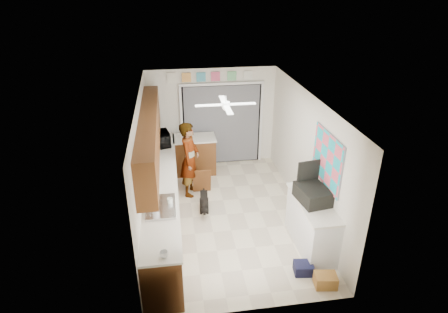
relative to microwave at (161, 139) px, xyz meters
name	(u,v)px	position (x,y,z in m)	size (l,w,h in m)	color
floor	(227,214)	(1.29, -1.66, -1.09)	(5.00, 5.00, 0.00)	beige
ceiling	(227,98)	(1.29, -1.66, 1.41)	(5.00, 5.00, 0.00)	white
wall_back	(212,117)	(1.29, 0.84, 0.16)	(3.20, 3.20, 0.00)	white
wall_front	(256,242)	(1.29, -4.16, 0.16)	(3.20, 3.20, 0.00)	white
wall_left	(143,166)	(-0.31, -1.66, 0.16)	(5.00, 5.00, 0.00)	white
wall_right	(306,155)	(2.89, -1.66, 0.16)	(5.00, 5.00, 0.00)	white
left_base_cabinets	(162,201)	(-0.01, -1.66, -0.64)	(0.60, 4.80, 0.90)	brown
left_countertop	(161,180)	(0.00, -1.66, -0.17)	(0.62, 4.80, 0.04)	white
upper_cabinets	(150,135)	(-0.15, -1.46, 0.71)	(0.32, 4.00, 0.80)	brown
sink_basin	(161,207)	(0.00, -2.66, -0.14)	(0.50, 0.76, 0.06)	silver
faucet	(149,203)	(-0.19, -2.66, -0.04)	(0.03, 0.03, 0.22)	silver
peninsula_base	(195,156)	(0.79, 0.34, -0.64)	(1.00, 0.60, 0.90)	brown
peninsula_top	(194,138)	(0.79, 0.34, -0.17)	(1.04, 0.64, 0.04)	white
back_opening_recess	(222,125)	(1.54, 0.81, -0.04)	(2.00, 0.06, 2.10)	black
curtain_panel	(222,125)	(1.54, 0.77, -0.04)	(1.90, 0.03, 2.05)	slate
door_trim_left	(182,127)	(0.52, 0.78, -0.04)	(0.06, 0.04, 2.10)	white
door_trim_right	(261,123)	(2.56, 0.78, -0.04)	(0.06, 0.04, 2.10)	white
door_trim_head	(222,84)	(1.54, 0.78, 1.03)	(2.10, 0.04, 0.06)	white
header_frame_0	(186,78)	(0.69, 0.81, 1.21)	(0.22, 0.02, 0.22)	#EEA54F
header_frame_1	(201,77)	(1.04, 0.81, 1.21)	(0.22, 0.02, 0.22)	#46A3BC
header_frame_2	(215,77)	(1.39, 0.81, 1.21)	(0.22, 0.02, 0.22)	#DB5279
header_frame_3	(232,76)	(1.79, 0.81, 1.21)	(0.22, 0.02, 0.22)	#6CBD7F
header_frame_4	(248,75)	(2.19, 0.81, 1.21)	(0.22, 0.02, 0.22)	silver
route66_sign	(172,78)	(0.34, 0.81, 1.21)	(0.22, 0.02, 0.26)	silver
right_counter_base	(311,225)	(2.64, -2.86, -0.64)	(0.50, 1.40, 0.90)	white
right_counter_top	(314,203)	(2.63, -2.86, -0.17)	(0.54, 1.44, 0.04)	white
abstract_painting	(327,159)	(2.87, -2.66, 0.56)	(0.03, 1.15, 0.95)	#E75569
ceiling_fan	(226,105)	(1.29, -1.46, 1.23)	(1.14, 1.14, 0.24)	white
microwave	(161,139)	(0.00, 0.00, 0.00)	(0.56, 0.38, 0.31)	black
soap_bottle	(156,184)	(-0.09, -2.06, -0.02)	(0.11, 0.11, 0.28)	silver
cup	(164,254)	(0.05, -3.91, -0.11)	(0.12, 0.12, 0.10)	white
jar_a	(170,201)	(0.15, -2.58, -0.09)	(0.09, 0.09, 0.13)	silver
paper_towel_roll	(155,206)	(-0.09, -2.76, -0.03)	(0.11, 0.11, 0.24)	white
suitcase	(313,194)	(2.61, -2.82, -0.02)	(0.47, 0.63, 0.27)	black
suitcase_rim	(312,200)	(2.61, -2.82, -0.13)	(0.44, 0.58, 0.02)	yellow
suitcase_lid	(308,174)	(2.61, -2.53, 0.23)	(0.42, 0.03, 0.50)	black
cardboard_box	(326,280)	(2.54, -3.86, -0.99)	(0.34, 0.26, 0.21)	#B9843A
navy_crate	(303,268)	(2.29, -3.53, -1.00)	(0.31, 0.26, 0.19)	black
cabinet_door_panel	(202,181)	(0.86, -0.71, -0.79)	(0.41, 0.03, 0.61)	brown
man	(190,159)	(0.61, -0.68, -0.24)	(0.62, 0.41, 1.71)	white
dog	(204,202)	(0.84, -1.43, -0.88)	(0.23, 0.54, 0.42)	black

